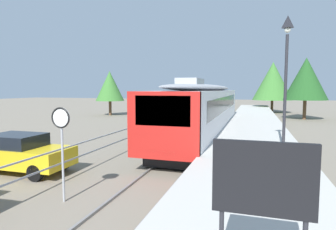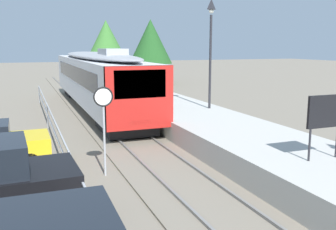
{
  "view_description": "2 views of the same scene",
  "coord_description": "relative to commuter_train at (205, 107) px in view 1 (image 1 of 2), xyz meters",
  "views": [
    {
      "loc": [
        3.21,
        6.34,
        3.31
      ],
      "look_at": [
        -1.0,
        20.14,
        2.0
      ],
      "focal_mm": 30.17,
      "sensor_mm": 36.0,
      "label": 1
    },
    {
      "loc": [
        -4.33,
        1.92,
        4.01
      ],
      "look_at": [
        0.4,
        14.14,
        1.6
      ],
      "focal_mm": 40.25,
      "sensor_mm": 36.0,
      "label": 2
    }
  ],
  "objects": [
    {
      "name": "ground_plane",
      "position": [
        -3.0,
        -3.49,
        -2.14
      ],
      "size": [
        160.0,
        160.0,
        0.0
      ],
      "primitive_type": "plane",
      "color": "slate"
    },
    {
      "name": "track_rails",
      "position": [
        0.0,
        -3.49,
        -2.11
      ],
      "size": [
        3.2,
        60.0,
        0.14
      ],
      "color": "slate",
      "rests_on": "ground"
    },
    {
      "name": "commuter_train",
      "position": [
        0.0,
        0.0,
        0.0
      ],
      "size": [
        2.82,
        18.93,
        3.74
      ],
      "color": "silver",
      "rests_on": "track_rails"
    },
    {
      "name": "station_platform",
      "position": [
        3.25,
        -3.49,
        -1.69
      ],
      "size": [
        3.9,
        60.0,
        0.9
      ],
      "primitive_type": "cube",
      "color": "#B7B5AD",
      "rests_on": "ground"
    },
    {
      "name": "platform_lamp_mid_platform",
      "position": [
        4.42,
        -6.77,
        2.48
      ],
      "size": [
        0.34,
        0.34,
        5.35
      ],
      "color": "#232328",
      "rests_on": "station_platform"
    },
    {
      "name": "platform_notice_board",
      "position": [
        3.34,
        -15.69,
        0.04
      ],
      "size": [
        1.2,
        0.08,
        1.8
      ],
      "color": "#232328",
      "rests_on": "station_platform"
    },
    {
      "name": "speed_limit_sign",
      "position": [
        -2.09,
        -12.35,
        -0.02
      ],
      "size": [
        0.61,
        0.1,
        2.81
      ],
      "color": "#9EA0A5",
      "rests_on": "ground"
    },
    {
      "name": "parked_hatchback_yellow",
      "position": [
        -5.66,
        -10.28,
        -1.35
      ],
      "size": [
        4.02,
        1.8,
        1.53
      ],
      "color": "gold",
      "rests_on": "ground"
    },
    {
      "name": "tree_behind_carpark",
      "position": [
        5.69,
        23.63,
        2.34
      ],
      "size": [
        5.5,
        5.5,
        7.17
      ],
      "color": "brown",
      "rests_on": "ground"
    },
    {
      "name": "tree_behind_station_far",
      "position": [
        8.58,
        14.95,
        2.32
      ],
      "size": [
        4.58,
        4.58,
        6.79
      ],
      "color": "brown",
      "rests_on": "ground"
    },
    {
      "name": "tree_distant_left",
      "position": [
        -14.45,
        13.26,
        1.59
      ],
      "size": [
        3.61,
        3.61,
        5.64
      ],
      "color": "brown",
      "rests_on": "ground"
    }
  ]
}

